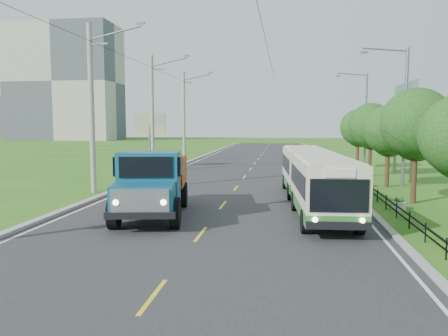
% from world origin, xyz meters
% --- Properties ---
extents(ground, '(240.00, 240.00, 0.00)m').
position_xyz_m(ground, '(0.00, 0.00, 0.00)').
color(ground, '#276818').
rests_on(ground, ground).
extents(road, '(14.00, 120.00, 0.02)m').
position_xyz_m(road, '(0.00, 20.00, 0.01)').
color(road, '#28282B').
rests_on(road, ground).
extents(curb_left, '(0.40, 120.00, 0.15)m').
position_xyz_m(curb_left, '(-7.20, 20.00, 0.07)').
color(curb_left, '#9E9E99').
rests_on(curb_left, ground).
extents(curb_right, '(0.30, 120.00, 0.10)m').
position_xyz_m(curb_right, '(7.15, 20.00, 0.05)').
color(curb_right, '#9E9E99').
rests_on(curb_right, ground).
extents(edge_line_left, '(0.12, 120.00, 0.00)m').
position_xyz_m(edge_line_left, '(-6.65, 20.00, 0.02)').
color(edge_line_left, silver).
rests_on(edge_line_left, road).
extents(edge_line_right, '(0.12, 120.00, 0.00)m').
position_xyz_m(edge_line_right, '(6.65, 20.00, 0.02)').
color(edge_line_right, silver).
rests_on(edge_line_right, road).
extents(centre_dash, '(0.12, 2.20, 0.00)m').
position_xyz_m(centre_dash, '(0.00, 0.00, 0.02)').
color(centre_dash, yellow).
rests_on(centre_dash, road).
extents(railing_right, '(0.04, 40.00, 0.60)m').
position_xyz_m(railing_right, '(8.00, 14.00, 0.30)').
color(railing_right, black).
rests_on(railing_right, ground).
extents(pole_near, '(3.51, 0.32, 10.00)m').
position_xyz_m(pole_near, '(-8.26, 9.00, 5.09)').
color(pole_near, gray).
rests_on(pole_near, ground).
extents(pole_mid, '(3.51, 0.32, 10.00)m').
position_xyz_m(pole_mid, '(-8.26, 21.00, 5.09)').
color(pole_mid, gray).
rests_on(pole_mid, ground).
extents(pole_far, '(3.51, 0.32, 10.00)m').
position_xyz_m(pole_far, '(-8.26, 33.00, 5.09)').
color(pole_far, gray).
rests_on(pole_far, ground).
extents(tree_third, '(3.60, 3.62, 6.00)m').
position_xyz_m(tree_third, '(9.86, 8.14, 3.99)').
color(tree_third, '#382314').
rests_on(tree_third, ground).
extents(tree_fourth, '(3.24, 3.31, 5.40)m').
position_xyz_m(tree_fourth, '(9.86, 14.14, 3.59)').
color(tree_fourth, '#382314').
rests_on(tree_fourth, ground).
extents(tree_fifth, '(3.48, 3.52, 5.80)m').
position_xyz_m(tree_fifth, '(9.86, 20.14, 3.85)').
color(tree_fifth, '#382314').
rests_on(tree_fifth, ground).
extents(tree_back, '(3.30, 3.36, 5.50)m').
position_xyz_m(tree_back, '(9.86, 26.14, 3.65)').
color(tree_back, '#382314').
rests_on(tree_back, ground).
extents(streetlight_mid, '(3.02, 0.20, 9.07)m').
position_xyz_m(streetlight_mid, '(10.64, 14.00, 4.90)').
color(streetlight_mid, slate).
rests_on(streetlight_mid, ground).
extents(streetlight_far, '(3.02, 0.20, 9.07)m').
position_xyz_m(streetlight_far, '(10.64, 28.00, 4.90)').
color(streetlight_far, slate).
rests_on(streetlight_far, ground).
extents(planter_near, '(0.64, 0.64, 0.67)m').
position_xyz_m(planter_near, '(8.60, 6.00, 0.29)').
color(planter_near, silver).
rests_on(planter_near, ground).
extents(planter_mid, '(0.64, 0.64, 0.67)m').
position_xyz_m(planter_mid, '(8.60, 14.00, 0.29)').
color(planter_mid, silver).
rests_on(planter_mid, ground).
extents(planter_far, '(0.64, 0.64, 0.67)m').
position_xyz_m(planter_far, '(8.60, 22.00, 0.29)').
color(planter_far, silver).
rests_on(planter_far, ground).
extents(billboard_left, '(3.00, 0.20, 5.20)m').
position_xyz_m(billboard_left, '(-9.50, 24.00, 3.87)').
color(billboard_left, slate).
rests_on(billboard_left, ground).
extents(billboard_right, '(0.24, 6.00, 7.30)m').
position_xyz_m(billboard_right, '(12.30, 20.00, 5.34)').
color(billboard_right, slate).
rests_on(billboard_right, ground).
extents(apartment_near, '(28.00, 14.00, 30.00)m').
position_xyz_m(apartment_near, '(-55.00, 95.00, 15.00)').
color(apartment_near, '#B7B2A3').
rests_on(apartment_near, ground).
extents(apartment_far, '(24.00, 14.00, 26.00)m').
position_xyz_m(apartment_far, '(-80.00, 120.00, 13.00)').
color(apartment_far, '#B7B2A3').
rests_on(apartment_far, ground).
extents(bus, '(3.11, 14.02, 2.68)m').
position_xyz_m(bus, '(4.53, 6.41, 1.61)').
color(bus, '#2E7330').
rests_on(bus, ground).
extents(dump_truck, '(3.75, 7.38, 2.96)m').
position_xyz_m(dump_truck, '(-2.76, 3.01, 1.68)').
color(dump_truck, '#135976').
rests_on(dump_truck, ground).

